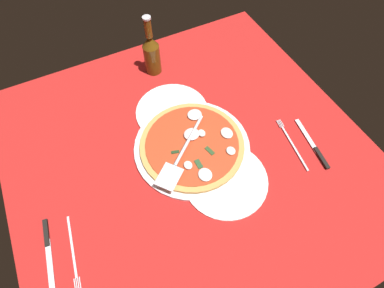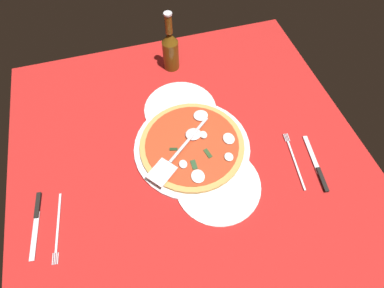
# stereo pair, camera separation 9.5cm
# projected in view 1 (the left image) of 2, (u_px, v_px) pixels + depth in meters

# --- Properties ---
(ground_plane) EXTENTS (1.11, 1.11, 0.01)m
(ground_plane) POSITION_uv_depth(u_px,v_px,m) (190.00, 155.00, 0.97)
(ground_plane) COLOR #B21D1A
(checker_pattern) EXTENTS (1.11, 1.11, 0.00)m
(checker_pattern) POSITION_uv_depth(u_px,v_px,m) (190.00, 154.00, 0.96)
(checker_pattern) COLOR white
(checker_pattern) RESTS_ON ground_plane
(pizza_pan) EXTENTS (0.37, 0.37, 0.01)m
(pizza_pan) POSITION_uv_depth(u_px,v_px,m) (192.00, 147.00, 0.97)
(pizza_pan) COLOR silver
(pizza_pan) RESTS_ON ground_plane
(dinner_plate_left) EXTENTS (0.25, 0.25, 0.01)m
(dinner_plate_left) POSITION_uv_depth(u_px,v_px,m) (172.00, 112.00, 1.05)
(dinner_plate_left) COLOR white
(dinner_plate_left) RESTS_ON ground_plane
(dinner_plate_right) EXTENTS (0.26, 0.26, 0.01)m
(dinner_plate_right) POSITION_uv_depth(u_px,v_px,m) (225.00, 180.00, 0.91)
(dinner_plate_right) COLOR white
(dinner_plate_right) RESTS_ON ground_plane
(pizza) EXTENTS (0.33, 0.33, 0.03)m
(pizza) POSITION_uv_depth(u_px,v_px,m) (193.00, 144.00, 0.96)
(pizza) COLOR #D49A4D
(pizza) RESTS_ON pizza_pan
(pizza_server) EXTENTS (0.20, 0.24, 0.01)m
(pizza_server) POSITION_uv_depth(u_px,v_px,m) (181.00, 154.00, 0.91)
(pizza_server) COLOR silver
(pizza_server) RESTS_ON pizza
(place_setting_near) EXTENTS (0.22, 0.16, 0.01)m
(place_setting_near) POSITION_uv_depth(u_px,v_px,m) (60.00, 250.00, 0.80)
(place_setting_near) COLOR white
(place_setting_near) RESTS_ON ground_plane
(place_setting_far) EXTENTS (0.23, 0.16, 0.01)m
(place_setting_far) POSITION_uv_depth(u_px,v_px,m) (303.00, 146.00, 0.97)
(place_setting_far) COLOR white
(place_setting_far) RESTS_ON ground_plane
(beer_bottle) EXTENTS (0.06, 0.06, 0.23)m
(beer_bottle) POSITION_uv_depth(u_px,v_px,m) (152.00, 53.00, 1.08)
(beer_bottle) COLOR #5A380D
(beer_bottle) RESTS_ON ground_plane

